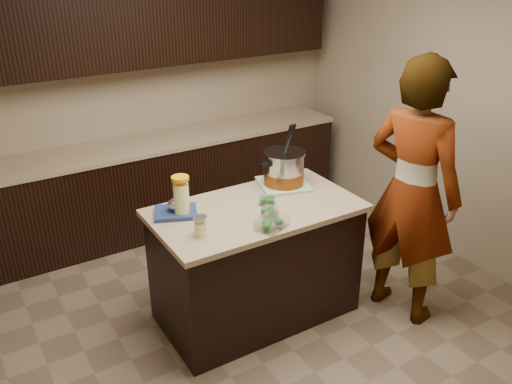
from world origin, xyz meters
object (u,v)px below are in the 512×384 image
Objects in this scene: stock_pot at (284,170)px; lemonade_pitcher at (181,198)px; island at (256,262)px; person at (412,193)px.

stock_pot reaches higher than lemonade_pitcher.
stock_pot is 1.60× the size of lemonade_pitcher.
person is at bearing -27.59° from island.
person is at bearing -58.49° from stock_pot.
lemonade_pitcher reaches higher than island.
island is 0.78m from lemonade_pitcher.
island is 3.20× the size of stock_pot.
island is at bearing 48.30° from person.
stock_pot is at bearing 25.49° from person.
lemonade_pitcher is (-0.87, -0.06, 0.01)m from stock_pot.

